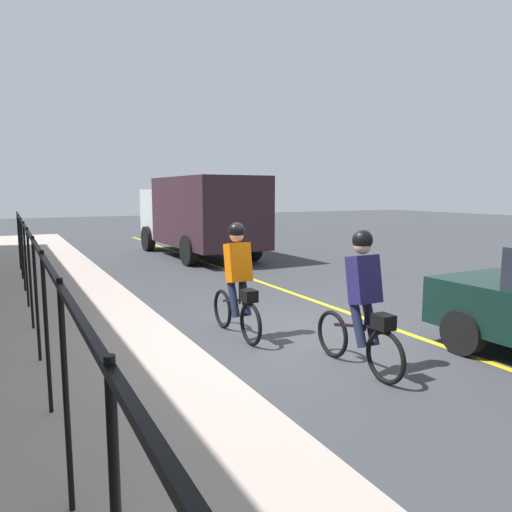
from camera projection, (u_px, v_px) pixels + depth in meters
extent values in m
plane|color=#35383C|center=(298.00, 334.00, 7.71)|extent=(80.00, 80.00, 0.00)
cube|color=yellow|center=(374.00, 322.00, 8.44)|extent=(36.00, 0.12, 0.01)
cube|color=#A6978D|center=(76.00, 365.00, 6.13)|extent=(40.00, 3.20, 0.15)
cylinder|color=black|center=(66.00, 398.00, 3.13)|extent=(0.04, 0.04, 1.60)
cylinder|color=black|center=(47.00, 333.00, 4.56)|extent=(0.04, 0.04, 1.60)
cylinder|color=black|center=(36.00, 299.00, 5.99)|extent=(0.04, 0.04, 1.60)
cylinder|color=black|center=(30.00, 278.00, 7.42)|extent=(0.04, 0.04, 1.60)
cylinder|color=black|center=(26.00, 264.00, 8.86)|extent=(0.04, 0.04, 1.60)
cylinder|color=black|center=(23.00, 254.00, 10.29)|extent=(0.04, 0.04, 1.60)
cylinder|color=black|center=(21.00, 247.00, 11.72)|extent=(0.04, 0.04, 1.60)
cylinder|color=black|center=(19.00, 241.00, 13.15)|extent=(0.04, 0.04, 1.60)
cube|color=black|center=(30.00, 235.00, 6.61)|extent=(14.69, 0.04, 0.04)
torus|color=black|center=(223.00, 309.00, 8.05)|extent=(0.66, 0.06, 0.66)
torus|color=black|center=(251.00, 324.00, 7.13)|extent=(0.66, 0.06, 0.66)
cube|color=black|center=(236.00, 301.00, 7.55)|extent=(0.93, 0.04, 0.24)
cylinder|color=black|center=(240.00, 293.00, 7.40)|extent=(0.03, 0.03, 0.35)
cube|color=#DE6306|center=(238.00, 262.00, 7.38)|extent=(0.34, 0.36, 0.63)
sphere|color=tan|center=(237.00, 235.00, 7.37)|extent=(0.22, 0.22, 0.22)
sphere|color=black|center=(237.00, 231.00, 7.36)|extent=(0.26, 0.26, 0.26)
cylinder|color=#191E38|center=(233.00, 296.00, 7.39)|extent=(0.34, 0.12, 0.65)
cylinder|color=#191E38|center=(245.00, 295.00, 7.48)|extent=(0.34, 0.12, 0.65)
cube|color=black|center=(249.00, 296.00, 7.11)|extent=(0.24, 0.20, 0.18)
torus|color=black|center=(332.00, 334.00, 6.62)|extent=(0.66, 0.06, 0.66)
torus|color=black|center=(385.00, 357.00, 5.70)|extent=(0.66, 0.06, 0.66)
cube|color=black|center=(357.00, 326.00, 6.13)|extent=(0.93, 0.04, 0.24)
cylinder|color=black|center=(365.00, 317.00, 5.97)|extent=(0.03, 0.03, 0.35)
cube|color=#1F1D50|center=(364.00, 279.00, 5.95)|extent=(0.34, 0.36, 0.63)
sphere|color=tan|center=(362.00, 246.00, 5.94)|extent=(0.22, 0.22, 0.22)
sphere|color=black|center=(362.00, 240.00, 5.93)|extent=(0.26, 0.26, 0.26)
cylinder|color=#191E38|center=(357.00, 321.00, 5.96)|extent=(0.34, 0.12, 0.65)
cylinder|color=#191E38|center=(370.00, 320.00, 6.05)|extent=(0.34, 0.12, 0.65)
cube|color=black|center=(384.00, 322.00, 5.69)|extent=(0.24, 0.20, 0.18)
cylinder|color=black|center=(463.00, 332.00, 6.73)|extent=(0.64, 0.23, 0.64)
cube|color=#311C25|center=(208.00, 211.00, 16.13)|extent=(4.83, 2.53, 2.30)
cube|color=silver|center=(174.00, 213.00, 19.11)|extent=(1.88, 2.26, 1.90)
cylinder|color=black|center=(148.00, 239.00, 18.57)|extent=(0.97, 0.33, 0.96)
cylinder|color=black|center=(201.00, 236.00, 19.66)|extent=(0.97, 0.33, 0.96)
cylinder|color=black|center=(189.00, 250.00, 14.82)|extent=(0.97, 0.33, 0.96)
cylinder|color=black|center=(252.00, 246.00, 15.91)|extent=(0.97, 0.33, 0.96)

